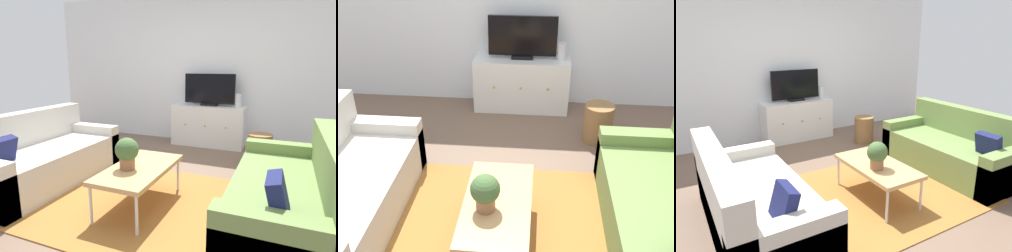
# 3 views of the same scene
# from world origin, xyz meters

# --- Properties ---
(ground_plane) EXTENTS (10.00, 10.00, 0.00)m
(ground_plane) POSITION_xyz_m (0.00, 0.00, 0.00)
(ground_plane) COLOR brown
(wall_back) EXTENTS (6.40, 0.12, 2.70)m
(wall_back) POSITION_xyz_m (0.00, 2.55, 1.35)
(wall_back) COLOR white
(wall_back) RESTS_ON ground_plane
(area_rug) EXTENTS (2.50, 1.90, 0.01)m
(area_rug) POSITION_xyz_m (0.00, -0.15, 0.01)
(area_rug) COLOR #9E662D
(area_rug) RESTS_ON ground_plane
(coffee_table) EXTENTS (0.54, 1.05, 0.42)m
(coffee_table) POSITION_xyz_m (-0.00, -0.22, 0.39)
(coffee_table) COLOR tan
(coffee_table) RESTS_ON ground_plane
(potted_plant) EXTENTS (0.23, 0.23, 0.31)m
(potted_plant) POSITION_xyz_m (-0.08, -0.31, 0.59)
(potted_plant) COLOR #936042
(potted_plant) RESTS_ON coffee_table
(tv_console) EXTENTS (1.26, 0.47, 0.71)m
(tv_console) POSITION_xyz_m (0.05, 2.27, 0.36)
(tv_console) COLOR white
(tv_console) RESTS_ON ground_plane
(flat_screen_tv) EXTENTS (0.88, 0.16, 0.55)m
(flat_screen_tv) POSITION_xyz_m (0.05, 2.29, 0.99)
(flat_screen_tv) COLOR black
(flat_screen_tv) RESTS_ON tv_console
(glass_vase) EXTENTS (0.11, 0.11, 0.23)m
(glass_vase) POSITION_xyz_m (0.56, 2.27, 0.83)
(glass_vase) COLOR silver
(glass_vase) RESTS_ON tv_console
(wicker_basket) EXTENTS (0.34, 0.34, 0.46)m
(wicker_basket) POSITION_xyz_m (1.00, 1.49, 0.23)
(wicker_basket) COLOR olive
(wicker_basket) RESTS_ON ground_plane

